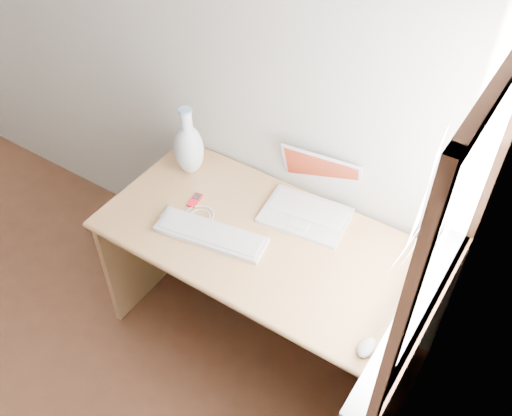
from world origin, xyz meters
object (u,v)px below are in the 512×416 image
Objects in this scene: laptop at (312,201)px; external_keyboard at (211,234)px; desk at (273,257)px; vase at (189,147)px.

external_keyboard is (-0.27, -0.36, -0.04)m from laptop.
external_keyboard is at bearing -134.02° from laptop.
laptop reaches higher than desk.
vase is at bearing 128.87° from external_keyboard.
external_keyboard is (-0.18, -0.20, 0.22)m from desk.
vase reaches higher than external_keyboard.
laptop is 1.14× the size of vase.
laptop is at bearing 43.13° from external_keyboard.
desk is at bearing -125.11° from laptop.
external_keyboard is 1.42× the size of vase.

